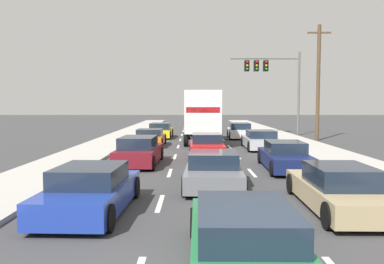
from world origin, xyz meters
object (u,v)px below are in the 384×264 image
car_gray (214,171)px  car_tan (339,189)px  car_green (245,241)px  car_blue (92,191)px  car_yellow (161,131)px  car_silver (261,140)px  car_navy (286,157)px  box_truck (204,114)px  car_orange (151,138)px  car_red (208,147)px  traffic_signal_mast (269,73)px  car_white (241,131)px  utility_pole_mid (319,81)px  car_maroon (140,152)px

car_gray → car_tan: bearing=-43.5°
car_green → car_blue: bearing=133.4°
car_tan → car_yellow: bearing=106.3°
car_tan → car_silver: bearing=88.5°
car_blue → car_navy: bearing=45.4°
box_truck → car_green: 21.93m
car_orange → car_tan: bearing=-67.2°
car_red → traffic_signal_mast: traffic_signal_mast is taller
car_white → traffic_signal_mast: bearing=45.8°
car_green → car_navy: bearing=73.3°
car_red → car_tan: bearing=-72.8°
car_yellow → car_blue: 22.82m
car_green → car_white: bearing=83.3°
car_green → car_silver: 18.60m
utility_pole_mid → car_tan: bearing=-106.0°
car_yellow → car_orange: bearing=-91.8°
car_blue → box_truck: bearing=79.3°
traffic_signal_mast → utility_pole_mid: utility_pole_mid is taller
car_blue → car_white: size_ratio=0.99×
car_yellow → car_green: car_yellow is taller
car_maroon → car_gray: 5.77m
car_tan → traffic_signal_mast: size_ratio=0.63×
car_maroon → car_silver: size_ratio=1.02×
box_truck → car_tan: box_truck is taller
utility_pole_mid → car_yellow: bearing=168.7°
car_orange → car_gray: bearing=-74.7°
car_orange → box_truck: size_ratio=0.49×
car_silver → car_white: bearing=92.5°
car_blue → car_navy: 9.56m
car_yellow → car_red: (3.42, -12.37, 0.01)m
car_silver → car_tan: bearing=-91.5°
car_maroon → car_green: bearing=-74.2°
car_green → car_navy: 11.02m
car_green → traffic_signal_mast: 30.17m
car_navy → utility_pole_mid: bearing=67.3°
box_truck → car_tan: (3.17, -17.86, -1.54)m
car_maroon → car_tan: size_ratio=0.95×
car_silver → car_navy: (-0.26, -7.73, 0.00)m
car_red → car_yellow: bearing=105.5°
box_truck → car_yellow: bearing=126.0°
car_navy → traffic_signal_mast: 19.46m
car_white → utility_pole_mid: (5.75, -2.07, 3.98)m
car_white → car_tan: 22.15m
car_blue → car_white: car_white is taller
car_red → car_navy: (3.27, -3.64, -0.03)m
car_blue → traffic_signal_mast: bearing=69.5°
car_green → car_tan: size_ratio=0.96×
box_truck → car_navy: bearing=-73.8°
car_navy → car_white: bearing=90.3°
car_blue → car_silver: 16.12m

